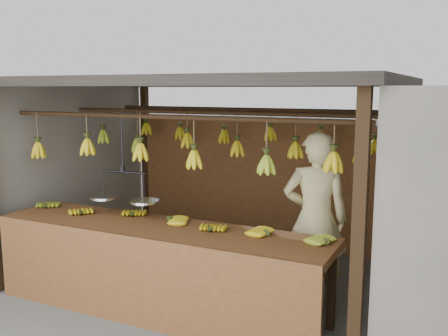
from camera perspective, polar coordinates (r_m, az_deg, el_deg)
The scene contains 8 objects.
ground at distance 6.29m, azimuth -1.22°, elevation -12.18°, with size 80.00×80.00×0.00m, color #5B5B57.
stall at distance 6.16m, azimuth 0.12°, elevation 6.21°, with size 4.30×3.30×2.40m.
neighbor_left at distance 8.23m, azimuth -24.19°, elevation 0.39°, with size 3.00×3.00×2.30m, color slate.
counter at distance 5.08m, azimuth -8.16°, elevation -9.03°, with size 3.63×0.82×0.96m.
hanging_bananas at distance 5.89m, azimuth -1.27°, elevation 2.70°, with size 3.62×2.24×0.39m.
balance_scale at distance 5.43m, azimuth -11.39°, elevation -3.10°, with size 0.81×0.32×0.90m.
vendor at distance 5.33m, azimuth 10.40°, elevation -5.78°, with size 0.68×0.44×1.85m, color beige.
bag_bundles at distance 6.74m, azimuth 19.11°, elevation -2.70°, with size 0.08×0.26×1.23m.
Camera 1 is at (2.66, -5.22, 2.28)m, focal length 40.00 mm.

